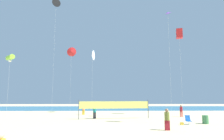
{
  "coord_description": "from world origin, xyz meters",
  "views": [
    {
      "loc": [
        1.16,
        -17.16,
        2.74
      ],
      "look_at": [
        1.67,
        8.42,
        6.18
      ],
      "focal_mm": 32.12,
      "sensor_mm": 36.0,
      "label": 1
    }
  ],
  "objects_px": {
    "folding_beach_chair": "(188,120)",
    "trash_barrel": "(205,120)",
    "volleyball_net": "(114,106)",
    "beachgoer_coral_shirt": "(83,109)",
    "beachgoer_olive_shirt": "(167,119)",
    "beach_handbag": "(182,124)",
    "kite_white_delta": "(93,55)",
    "kite_red_box": "(179,34)",
    "beachgoer_maroon_shirt": "(181,110)",
    "kite_red_delta": "(71,52)",
    "kite_black_delta": "(56,3)",
    "kite_violet_diamond": "(168,14)",
    "beachgoer_teal_shirt": "(95,111)",
    "kite_lime_tube": "(10,58)"
  },
  "relations": [
    {
      "from": "folding_beach_chair",
      "to": "volleyball_net",
      "type": "height_order",
      "value": "volleyball_net"
    },
    {
      "from": "beachgoer_coral_shirt",
      "to": "kite_red_delta",
      "type": "distance_m",
      "value": 11.92
    },
    {
      "from": "kite_violet_diamond",
      "to": "kite_black_delta",
      "type": "bearing_deg",
      "value": 152.12
    },
    {
      "from": "beachgoer_teal_shirt",
      "to": "beachgoer_coral_shirt",
      "type": "distance_m",
      "value": 5.96
    },
    {
      "from": "beachgoer_coral_shirt",
      "to": "trash_barrel",
      "type": "xyz_separation_m",
      "value": [
        13.83,
        -10.88,
        -0.45
      ]
    },
    {
      "from": "kite_black_delta",
      "to": "kite_violet_diamond",
      "type": "relative_size",
      "value": 1.45
    },
    {
      "from": "beach_handbag",
      "to": "kite_white_delta",
      "type": "relative_size",
      "value": 0.03
    },
    {
      "from": "beachgoer_teal_shirt",
      "to": "trash_barrel",
      "type": "xyz_separation_m",
      "value": [
        11.73,
        -5.3,
        -0.48
      ]
    },
    {
      "from": "beachgoer_maroon_shirt",
      "to": "kite_white_delta",
      "type": "relative_size",
      "value": 0.15
    },
    {
      "from": "kite_white_delta",
      "to": "kite_lime_tube",
      "type": "distance_m",
      "value": 14.36
    },
    {
      "from": "trash_barrel",
      "to": "beach_handbag",
      "type": "distance_m",
      "value": 2.84
    },
    {
      "from": "beachgoer_maroon_shirt",
      "to": "folding_beach_chair",
      "type": "relative_size",
      "value": 1.84
    },
    {
      "from": "folding_beach_chair",
      "to": "volleyball_net",
      "type": "xyz_separation_m",
      "value": [
        -7.32,
        5.15,
        1.18
      ]
    },
    {
      "from": "beachgoer_olive_shirt",
      "to": "kite_black_delta",
      "type": "bearing_deg",
      "value": -129.31
    },
    {
      "from": "kite_red_delta",
      "to": "beachgoer_olive_shirt",
      "type": "bearing_deg",
      "value": -59.42
    },
    {
      "from": "beachgoer_maroon_shirt",
      "to": "kite_violet_diamond",
      "type": "xyz_separation_m",
      "value": [
        -1.92,
        -1.84,
        13.25
      ]
    },
    {
      "from": "beachgoer_teal_shirt",
      "to": "volleyball_net",
      "type": "relative_size",
      "value": 0.19
    },
    {
      "from": "beachgoer_olive_shirt",
      "to": "volleyball_net",
      "type": "height_order",
      "value": "volleyball_net"
    },
    {
      "from": "folding_beach_chair",
      "to": "trash_barrel",
      "type": "relative_size",
      "value": 1.04
    },
    {
      "from": "volleyball_net",
      "to": "kite_red_delta",
      "type": "bearing_deg",
      "value": 124.55
    },
    {
      "from": "beachgoer_teal_shirt",
      "to": "kite_white_delta",
      "type": "height_order",
      "value": "kite_white_delta"
    },
    {
      "from": "beachgoer_olive_shirt",
      "to": "trash_barrel",
      "type": "distance_m",
      "value": 6.45
    },
    {
      "from": "beachgoer_teal_shirt",
      "to": "kite_violet_diamond",
      "type": "bearing_deg",
      "value": 70.97
    },
    {
      "from": "beachgoer_maroon_shirt",
      "to": "trash_barrel",
      "type": "xyz_separation_m",
      "value": [
        -0.15,
        -7.2,
        -0.44
      ]
    },
    {
      "from": "beachgoer_maroon_shirt",
      "to": "kite_lime_tube",
      "type": "xyz_separation_m",
      "value": [
        -22.39,
        -3.32,
        6.71
      ]
    },
    {
      "from": "beach_handbag",
      "to": "kite_red_delta",
      "type": "distance_m",
      "value": 24.62
    },
    {
      "from": "beachgoer_teal_shirt",
      "to": "kite_violet_diamond",
      "type": "distance_m",
      "value": 16.55
    },
    {
      "from": "kite_red_box",
      "to": "beachgoer_maroon_shirt",
      "type": "bearing_deg",
      "value": -114.45
    },
    {
      "from": "beachgoer_teal_shirt",
      "to": "kite_red_box",
      "type": "bearing_deg",
      "value": 90.19
    },
    {
      "from": "beachgoer_teal_shirt",
      "to": "kite_red_box",
      "type": "xyz_separation_m",
      "value": [
        13.15,
        4.68,
        11.91
      ]
    },
    {
      "from": "kite_white_delta",
      "to": "kite_red_delta",
      "type": "distance_m",
      "value": 4.55
    },
    {
      "from": "volleyball_net",
      "to": "beachgoer_maroon_shirt",
      "type": "bearing_deg",
      "value": 14.01
    },
    {
      "from": "beachgoer_coral_shirt",
      "to": "beach_handbag",
      "type": "height_order",
      "value": "beachgoer_coral_shirt"
    },
    {
      "from": "beach_handbag",
      "to": "kite_white_delta",
      "type": "bearing_deg",
      "value": 123.65
    },
    {
      "from": "kite_lime_tube",
      "to": "kite_violet_diamond",
      "type": "distance_m",
      "value": 21.54
    },
    {
      "from": "beachgoer_maroon_shirt",
      "to": "beach_handbag",
      "type": "distance_m",
      "value": 8.48
    },
    {
      "from": "kite_white_delta",
      "to": "beachgoer_olive_shirt",
      "type": "bearing_deg",
      "value": -67.19
    },
    {
      "from": "trash_barrel",
      "to": "kite_black_delta",
      "type": "bearing_deg",
      "value": 143.05
    },
    {
      "from": "beachgoer_coral_shirt",
      "to": "volleyball_net",
      "type": "relative_size",
      "value": 0.18
    },
    {
      "from": "kite_black_delta",
      "to": "kite_red_delta",
      "type": "height_order",
      "value": "kite_black_delta"
    },
    {
      "from": "folding_beach_chair",
      "to": "kite_black_delta",
      "type": "bearing_deg",
      "value": 103.82
    },
    {
      "from": "folding_beach_chair",
      "to": "beach_handbag",
      "type": "bearing_deg",
      "value": 173.03
    },
    {
      "from": "trash_barrel",
      "to": "kite_red_delta",
      "type": "height_order",
      "value": "kite_red_delta"
    },
    {
      "from": "beachgoer_maroon_shirt",
      "to": "kite_red_delta",
      "type": "distance_m",
      "value": 21.81
    },
    {
      "from": "kite_violet_diamond",
      "to": "beachgoer_olive_shirt",
      "type": "bearing_deg",
      "value": -109.75
    },
    {
      "from": "beach_handbag",
      "to": "kite_black_delta",
      "type": "height_order",
      "value": "kite_black_delta"
    },
    {
      "from": "trash_barrel",
      "to": "volleyball_net",
      "type": "height_order",
      "value": "volleyball_net"
    },
    {
      "from": "beachgoer_teal_shirt",
      "to": "kite_white_delta",
      "type": "relative_size",
      "value": 0.15
    },
    {
      "from": "beachgoer_coral_shirt",
      "to": "folding_beach_chair",
      "type": "height_order",
      "value": "beachgoer_coral_shirt"
    },
    {
      "from": "beachgoer_coral_shirt",
      "to": "kite_white_delta",
      "type": "xyz_separation_m",
      "value": [
        1.02,
        3.53,
        9.27
      ]
    }
  ]
}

